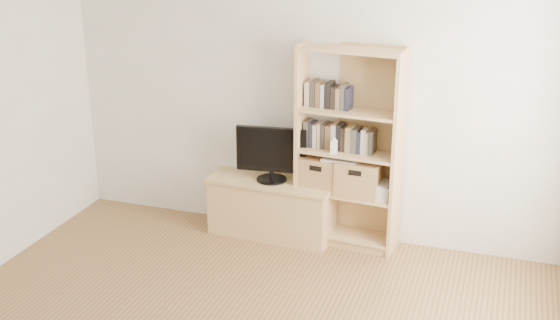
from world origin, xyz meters
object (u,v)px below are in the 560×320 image
at_px(bookshelf, 348,149).
at_px(laptop, 341,159).
at_px(television, 272,154).
at_px(basket_right, 359,177).
at_px(tv_stand, 272,209).
at_px(baby_monitor, 334,147).
at_px(basket_left, 322,172).

bearing_deg(bookshelf, laptop, -159.54).
distance_m(television, laptop, 0.62).
bearing_deg(television, basket_right, -3.96).
relative_size(television, basket_right, 1.70).
relative_size(tv_stand, laptop, 3.60).
bearing_deg(basket_right, television, -174.68).
distance_m(baby_monitor, basket_left, 0.33).
bearing_deg(basket_right, bookshelf, 175.35).
bearing_deg(tv_stand, basket_right, 5.71).
distance_m(bookshelf, basket_right, 0.26).
relative_size(tv_stand, bookshelf, 0.62).
xyz_separation_m(baby_monitor, basket_left, (-0.13, 0.10, -0.28)).
bearing_deg(baby_monitor, laptop, 47.90).
relative_size(television, baby_monitor, 5.57).
distance_m(tv_stand, laptop, 0.83).
relative_size(bookshelf, laptop, 5.77).
relative_size(baby_monitor, basket_right, 0.30).
xyz_separation_m(tv_stand, bookshelf, (0.68, 0.05, 0.63)).
bearing_deg(television, basket_left, 1.68).
bearing_deg(basket_left, basket_right, 1.59).
xyz_separation_m(television, laptop, (0.62, 0.03, 0.02)).
distance_m(television, baby_monitor, 0.59).
bearing_deg(tv_stand, television, 0.00).
height_order(basket_left, laptop, laptop).
distance_m(tv_stand, basket_right, 0.88).
relative_size(tv_stand, basket_left, 3.13).
height_order(bookshelf, basket_right, bookshelf).
xyz_separation_m(baby_monitor, laptop, (0.05, 0.07, -0.13)).
bearing_deg(bookshelf, basket_right, -2.60).
height_order(tv_stand, basket_right, basket_right).
bearing_deg(basket_right, baby_monitor, -157.70).
bearing_deg(television, bookshelf, -2.39).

